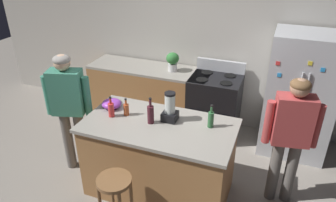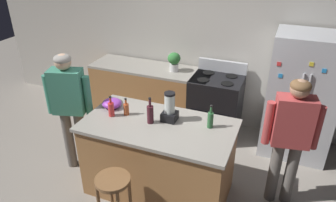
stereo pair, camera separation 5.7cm
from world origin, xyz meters
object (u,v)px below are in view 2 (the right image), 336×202
at_px(refrigerator, 301,97).
at_px(bar_stool, 114,190).
at_px(potted_plant, 174,61).
at_px(person_by_sink_right, 291,133).
at_px(blender_appliance, 170,109).
at_px(bottle_soda, 111,109).
at_px(bottle_cooking_sauce, 126,109).
at_px(kitchen_island, 159,158).
at_px(stove_range, 215,106).
at_px(bottle_wine, 150,114).
at_px(bottle_olive_oil, 210,119).
at_px(person_by_island_left, 69,103).
at_px(mixing_bowl, 112,103).

height_order(refrigerator, bar_stool, refrigerator).
bearing_deg(refrigerator, potted_plant, 178.48).
xyz_separation_m(person_by_sink_right, blender_appliance, (-1.32, -0.24, 0.15)).
distance_m(person_by_sink_right, bottle_soda, 2.03).
bearing_deg(bottle_cooking_sauce, potted_plant, 88.62).
bearing_deg(bottle_soda, potted_plant, 83.31).
xyz_separation_m(kitchen_island, stove_range, (0.31, 1.52, 0.01)).
relative_size(stove_range, bottle_wine, 3.60).
bearing_deg(stove_range, person_by_sink_right, -46.47).
bearing_deg(bottle_olive_oil, bottle_soda, -170.73).
xyz_separation_m(person_by_island_left, bar_stool, (1.04, -0.74, -0.45)).
xyz_separation_m(person_by_island_left, potted_plant, (0.82, 1.54, 0.14)).
bearing_deg(refrigerator, bar_stool, -127.06).
xyz_separation_m(kitchen_island, bottle_cooking_sauce, (-0.44, 0.06, 0.56)).
bearing_deg(person_by_sink_right, potted_plant, 146.85).
distance_m(bar_stool, bottle_cooking_sauce, 0.97).
height_order(blender_appliance, bottle_olive_oil, blender_appliance).
height_order(refrigerator, person_by_sink_right, refrigerator).
bearing_deg(stove_range, bottle_olive_oil, -79.59).
bearing_deg(potted_plant, kitchen_island, -75.52).
xyz_separation_m(person_by_sink_right, bar_stool, (-1.59, -1.10, -0.42)).
bearing_deg(bar_stool, mixing_bowl, 119.67).
relative_size(kitchen_island, bottle_olive_oil, 6.31).
height_order(potted_plant, blender_appliance, blender_appliance).
bearing_deg(refrigerator, bottle_olive_oil, -124.88).
xyz_separation_m(kitchen_island, person_by_island_left, (-1.22, 0.01, 0.51)).
distance_m(person_by_island_left, bottle_soda, 0.64).
relative_size(bottle_cooking_sauce, mixing_bowl, 0.90).
height_order(kitchen_island, bar_stool, kitchen_island).
relative_size(person_by_sink_right, mixing_bowl, 6.60).
bearing_deg(potted_plant, bar_stool, -84.64).
bearing_deg(mixing_bowl, kitchen_island, -12.76).
bearing_deg(bottle_wine, potted_plant, 101.14).
relative_size(bar_stool, bottle_wine, 2.21).
distance_m(blender_appliance, bottle_cooking_sauce, 0.53).
bearing_deg(potted_plant, mixing_bowl, -101.78).
bearing_deg(bottle_wine, bottle_soda, -176.46).
bearing_deg(kitchen_island, mixing_bowl, 167.24).
distance_m(bar_stool, bottle_soda, 0.95).
bearing_deg(bar_stool, stove_range, 77.59).
bearing_deg(potted_plant, person_by_sink_right, -33.15).
height_order(bottle_wine, bottle_soda, bottle_wine).
relative_size(bottle_wine, bottle_soda, 1.23).
xyz_separation_m(refrigerator, bottle_olive_oil, (-0.94, -1.34, 0.18)).
distance_m(stove_range, bar_stool, 2.31).
bearing_deg(person_by_sink_right, bar_stool, -145.32).
relative_size(bottle_wine, mixing_bowl, 1.31).
height_order(refrigerator, blender_appliance, refrigerator).
xyz_separation_m(kitchen_island, bar_stool, (-0.19, -0.73, 0.06)).
relative_size(bottle_cooking_sauce, bottle_olive_oil, 0.78).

